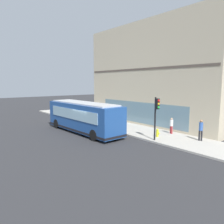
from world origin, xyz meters
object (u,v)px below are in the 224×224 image
Objects in this scene: city_bus_nearside at (83,117)px; pedestrian_near_building_entrance at (83,110)px; traffic_light_near_corner at (156,110)px; pedestrian_walking_along_curb at (171,125)px; fire_hydrant at (157,133)px; pedestrian_near_hydrant at (201,129)px.

city_bus_nearside is 8.77m from pedestrian_near_building_entrance.
traffic_light_near_corner is 2.15× the size of pedestrian_near_building_entrance.
pedestrian_walking_along_curb is (5.90, -6.44, -0.53)m from city_bus_nearside.
fire_hydrant is 2.07m from pedestrian_walking_along_curb.
pedestrian_near_building_entrance is (-1.04, 16.99, -0.07)m from pedestrian_near_hydrant.
city_bus_nearside is 7.56m from fire_hydrant.
fire_hydrant is at bearing -58.63° from city_bus_nearside.
pedestrian_near_building_entrance is at bearing 95.31° from pedestrian_walking_along_curb.
pedestrian_near_hydrant is at bearing -41.14° from traffic_light_near_corner.
pedestrian_near_building_entrance is (0.71, 13.83, 0.62)m from fire_hydrant.
traffic_light_near_corner is 2.39× the size of pedestrian_walking_along_curb.
pedestrian_near_hydrant is (5.65, -9.55, -0.35)m from city_bus_nearside.
city_bus_nearside reaches higher than pedestrian_walking_along_curb.
pedestrian_near_building_entrance is (-1.29, 13.89, 0.11)m from pedestrian_walking_along_curb.
pedestrian_walking_along_curb is (2.00, -0.05, 0.51)m from fire_hydrant.
pedestrian_near_building_entrance is at bearing 93.51° from pedestrian_near_hydrant.
pedestrian_near_building_entrance is at bearing 58.23° from city_bus_nearside.
pedestrian_near_hydrant is at bearing -94.56° from pedestrian_walking_along_curb.
pedestrian_walking_along_curb is at bearing -84.69° from pedestrian_near_building_entrance.
pedestrian_walking_along_curb is at bearing -47.51° from city_bus_nearside.
fire_hydrant is 3.68m from pedestrian_near_hydrant.
traffic_light_near_corner is (2.82, -7.07, 1.16)m from city_bus_nearside.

